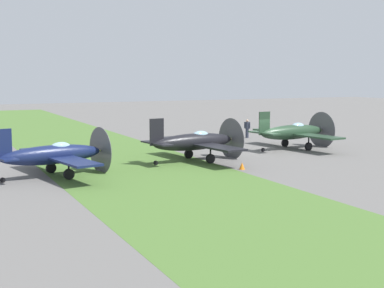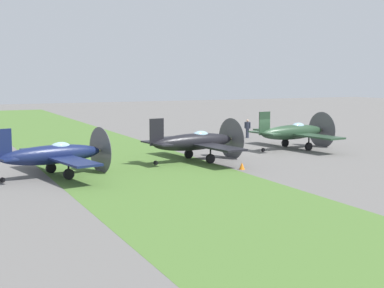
{
  "view_description": "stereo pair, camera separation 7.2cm",
  "coord_description": "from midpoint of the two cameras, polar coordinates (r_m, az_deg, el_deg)",
  "views": [
    {
      "loc": [
        36.44,
        -23.22,
        5.91
      ],
      "look_at": [
        2.15,
        -7.04,
        1.18
      ],
      "focal_mm": 52.19,
      "sensor_mm": 36.0,
      "label": 1
    },
    {
      "loc": [
        36.47,
        -23.15,
        5.91
      ],
      "look_at": [
        2.15,
        -7.04,
        1.18
      ],
      "focal_mm": 52.19,
      "sensor_mm": 36.0,
      "label": 2
    }
  ],
  "objects": [
    {
      "name": "airplane_wingman",
      "position": [
        38.1,
        0.41,
        0.23
      ],
      "size": [
        9.05,
        7.19,
        3.21
      ],
      "rotation": [
        0.0,
        0.0,
        0.14
      ],
      "color": "black",
      "rests_on": "ground"
    },
    {
      "name": "runway_marker_cone",
      "position": [
        35.08,
        5.18,
        -2.25
      ],
      "size": [
        0.36,
        0.36,
        0.44
      ],
      "primitive_type": "cone",
      "color": "orange",
      "rests_on": "ground"
    },
    {
      "name": "fuel_drum",
      "position": [
        44.94,
        -1.92,
        0.13
      ],
      "size": [
        0.6,
        0.6,
        0.9
      ],
      "primitive_type": "cylinder",
      "color": "black",
      "rests_on": "ground"
    },
    {
      "name": "ground_crew_chief",
      "position": [
        52.48,
        5.73,
        1.62
      ],
      "size": [
        0.55,
        0.39,
        1.73
      ],
      "rotation": [
        0.0,
        0.0,
        0.56
      ],
      "color": "#2D3342",
      "rests_on": "ground"
    },
    {
      "name": "grass_verge",
      "position": [
        38.7,
        -7.48,
        -1.72
      ],
      "size": [
        120.0,
        11.0,
        0.01
      ],
      "primitive_type": "cube",
      "color": "#476B2D",
      "rests_on": "ground"
    },
    {
      "name": "airplane_lead",
      "position": [
        45.15,
        10.42,
        1.2
      ],
      "size": [
        9.12,
        7.24,
        3.23
      ],
      "rotation": [
        0.0,
        0.0,
        0.13
      ],
      "color": "#233D28",
      "rests_on": "ground"
    },
    {
      "name": "airplane_trail",
      "position": [
        33.27,
        -13.86,
        -1.06
      ],
      "size": [
        8.77,
        6.99,
        3.1
      ],
      "rotation": [
        0.0,
        0.0,
        0.19
      ],
      "color": "#141E47",
      "rests_on": "ground"
    },
    {
      "name": "ground_plane",
      "position": [
        43.6,
        7.24,
        -0.73
      ],
      "size": [
        160.0,
        160.0,
        0.0
      ],
      "primitive_type": "plane",
      "color": "#605E5B"
    }
  ]
}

